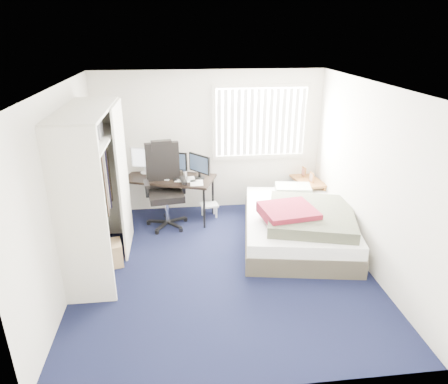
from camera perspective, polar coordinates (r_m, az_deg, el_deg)
name	(u,v)px	position (r m, az deg, el deg)	size (l,w,h in m)	color
ground	(223,266)	(5.77, -0.09, -10.57)	(4.20, 4.20, 0.00)	black
room_shell	(223,166)	(5.10, -0.10, 3.80)	(4.20, 4.20, 4.20)	silver
window_assembly	(261,122)	(7.17, 5.28, 9.91)	(1.72, 0.09, 1.32)	white
closet	(94,175)	(5.49, -18.04, 2.30)	(0.64, 1.84, 2.22)	beige
desk	(170,175)	(6.97, -7.74, 2.40)	(1.66, 1.17, 1.21)	black
office_chair	(165,194)	(6.79, -8.38, -0.26)	(0.76, 0.76, 1.43)	black
footstool	(209,207)	(7.11, -2.12, -2.14)	(0.33, 0.28, 0.24)	white
nightstand	(306,182)	(7.50, 11.68, 1.41)	(0.54, 0.89, 0.76)	brown
bed	(299,224)	(6.37, 10.61, -4.48)	(1.97, 2.41, 0.71)	#413B2F
pine_box	(106,254)	(5.96, -16.52, -8.53)	(0.45, 0.33, 0.33)	#A87854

